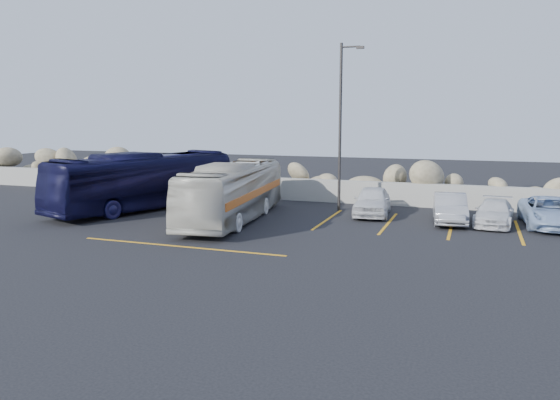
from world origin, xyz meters
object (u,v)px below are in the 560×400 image
(car_c, at_px, (494,213))
(car_d, at_px, (550,212))
(tour_coach, at_px, (144,181))
(car_b, at_px, (450,208))
(car_a, at_px, (372,201))
(vintage_bus, at_px, (233,192))
(lamppost, at_px, (341,122))

(car_c, height_order, car_d, car_d)
(tour_coach, height_order, car_b, tour_coach)
(car_a, height_order, car_b, car_a)
(tour_coach, height_order, car_c, tour_coach)
(tour_coach, bearing_deg, car_c, 23.39)
(vintage_bus, xyz_separation_m, car_b, (9.06, 2.75, -0.65))
(lamppost, relative_size, tour_coach, 0.79)
(lamppost, xyz_separation_m, car_c, (7.02, -1.30, -3.77))
(car_a, height_order, car_d, car_a)
(car_b, bearing_deg, lamppost, 159.61)
(vintage_bus, height_order, car_c, vintage_bus)
(lamppost, height_order, car_a, lamppost)
(lamppost, height_order, car_b, lamppost)
(car_a, bearing_deg, car_b, -15.93)
(vintage_bus, relative_size, car_a, 2.35)
(lamppost, xyz_separation_m, vintage_bus, (-3.85, -4.12, -3.02))
(car_c, bearing_deg, tour_coach, -169.02)
(tour_coach, relative_size, car_d, 2.28)
(lamppost, distance_m, car_b, 6.52)
(car_c, relative_size, car_d, 0.82)
(lamppost, distance_m, car_d, 9.94)
(car_a, height_order, car_c, car_a)
(vintage_bus, bearing_deg, car_b, 10.55)
(vintage_bus, bearing_deg, lamppost, 40.68)
(vintage_bus, xyz_separation_m, car_d, (13.04, 3.17, -0.66))
(car_a, distance_m, car_c, 5.34)
(tour_coach, height_order, car_a, tour_coach)
(vintage_bus, xyz_separation_m, car_c, (10.87, 2.82, -0.75))
(vintage_bus, relative_size, car_d, 2.07)
(vintage_bus, distance_m, car_c, 11.25)
(car_b, relative_size, car_d, 0.86)
(vintage_bus, height_order, car_d, vintage_bus)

